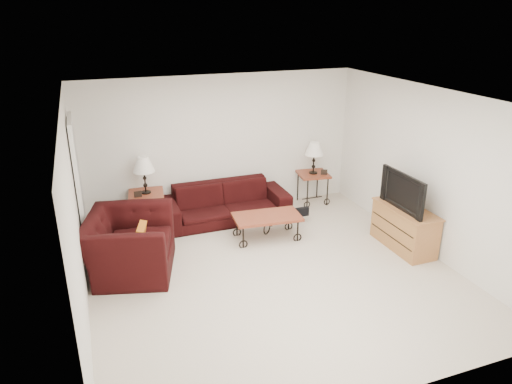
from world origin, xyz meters
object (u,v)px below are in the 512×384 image
(side_table_left, at_px, (148,210))
(television, at_px, (408,191))
(lamp_left, at_px, (144,175))
(sofa, at_px, (225,203))
(backpack, at_px, (299,207))
(tv_stand, at_px, (404,228))
(armchair, at_px, (129,244))
(coffee_table, at_px, (267,227))
(lamp_right, at_px, (314,158))
(side_table_right, at_px, (312,188))

(side_table_left, distance_m, television, 4.27)
(lamp_left, bearing_deg, television, -30.62)
(sofa, xyz_separation_m, side_table_left, (-1.33, 0.18, -0.01))
(television, distance_m, backpack, 2.00)
(backpack, bearing_deg, side_table_left, 175.44)
(tv_stand, xyz_separation_m, television, (-0.02, 0.00, 0.62))
(tv_stand, height_order, backpack, tv_stand)
(backpack, bearing_deg, sofa, 169.34)
(side_table_left, xyz_separation_m, television, (3.64, -2.15, 0.64))
(sofa, distance_m, lamp_left, 1.48)
(armchair, distance_m, television, 4.19)
(lamp_left, height_order, coffee_table, lamp_left)
(tv_stand, height_order, television, television)
(lamp_right, xyz_separation_m, armchair, (-3.59, -1.41, -0.48))
(lamp_right, relative_size, backpack, 1.23)
(armchair, bearing_deg, side_table_left, -2.15)
(coffee_table, bearing_deg, television, -28.88)
(lamp_left, relative_size, tv_stand, 0.57)
(sofa, distance_m, side_table_right, 1.82)
(coffee_table, height_order, backpack, backpack)
(coffee_table, bearing_deg, backpack, 31.56)
(side_table_right, distance_m, lamp_right, 0.61)
(sofa, xyz_separation_m, backpack, (1.23, -0.44, -0.08))
(armchair, height_order, television, television)
(lamp_left, bearing_deg, lamp_right, 0.00)
(lamp_right, bearing_deg, tv_stand, -76.62)
(coffee_table, height_order, armchair, armchair)
(side_table_left, relative_size, tv_stand, 0.57)
(sofa, bearing_deg, side_table_right, 5.66)
(side_table_right, distance_m, television, 2.30)
(side_table_right, xyz_separation_m, armchair, (-3.59, -1.41, 0.12))
(armchair, height_order, tv_stand, armchair)
(sofa, relative_size, television, 2.25)
(backpack, bearing_deg, coffee_table, -139.32)
(lamp_right, height_order, coffee_table, lamp_right)
(side_table_left, distance_m, tv_stand, 4.24)
(side_table_left, height_order, backpack, side_table_left)
(side_table_right, bearing_deg, armchair, -158.63)
(lamp_right, bearing_deg, television, -77.12)
(side_table_right, xyz_separation_m, television, (0.49, -2.15, 0.65))
(sofa, height_order, side_table_left, sofa)
(lamp_left, xyz_separation_m, tv_stand, (3.66, -2.15, -0.61))
(lamp_right, xyz_separation_m, backpack, (-0.58, -0.62, -0.67))
(coffee_table, relative_size, tv_stand, 0.97)
(sofa, height_order, coffee_table, sofa)
(lamp_left, bearing_deg, sofa, -7.71)
(coffee_table, xyz_separation_m, television, (1.88, -1.04, 0.75))
(lamp_right, bearing_deg, sofa, -174.34)
(side_table_left, distance_m, coffee_table, 2.09)
(sofa, xyz_separation_m, side_table_right, (1.82, 0.18, -0.02))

